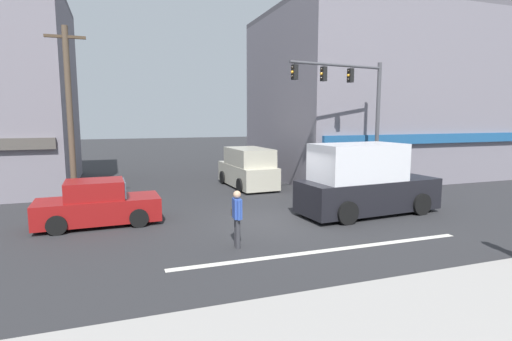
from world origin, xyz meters
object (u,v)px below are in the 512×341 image
(utility_pole_near_left, at_px, (70,119))
(street_tree, at_px, (321,123))
(pedestrian_mid_crossing, at_px, (237,215))
(box_truck_crossing_rightbound, at_px, (364,182))
(traffic_light_mast, at_px, (356,105))
(van_approaching_near, at_px, (248,169))
(sedan_crossing_center, at_px, (98,205))
(utility_pole_far_right, at_px, (357,113))

(utility_pole_near_left, bearing_deg, street_tree, 18.47)
(pedestrian_mid_crossing, bearing_deg, box_truck_crossing_rightbound, 20.59)
(traffic_light_mast, bearing_deg, van_approaching_near, 127.21)
(street_tree, relative_size, utility_pole_near_left, 0.72)
(box_truck_crossing_rightbound, xyz_separation_m, pedestrian_mid_crossing, (-5.79, -2.18, -0.30))
(street_tree, distance_m, van_approaching_near, 5.34)
(traffic_light_mast, height_order, sedan_crossing_center, traffic_light_mast)
(utility_pole_far_right, bearing_deg, pedestrian_mid_crossing, -136.24)
(utility_pole_far_right, bearing_deg, traffic_light_mast, -124.01)
(utility_pole_near_left, bearing_deg, pedestrian_mid_crossing, -50.33)
(utility_pole_near_left, distance_m, pedestrian_mid_crossing, 7.94)
(traffic_light_mast, bearing_deg, utility_pole_near_left, 175.08)
(traffic_light_mast, bearing_deg, utility_pole_far_right, 55.99)
(street_tree, relative_size, utility_pole_far_right, 0.66)
(traffic_light_mast, distance_m, van_approaching_near, 6.73)
(traffic_light_mast, relative_size, pedestrian_mid_crossing, 3.71)
(sedan_crossing_center, bearing_deg, street_tree, 26.94)
(traffic_light_mast, bearing_deg, pedestrian_mid_crossing, -145.91)
(box_truck_crossing_rightbound, relative_size, sedan_crossing_center, 1.38)
(utility_pole_far_right, bearing_deg, box_truck_crossing_rightbound, -121.38)
(utility_pole_near_left, xyz_separation_m, pedestrian_mid_crossing, (4.76, -5.74, -2.72))
(utility_pole_near_left, bearing_deg, utility_pole_far_right, 16.31)
(utility_pole_far_right, height_order, van_approaching_near, utility_pole_far_right)
(traffic_light_mast, distance_m, sedan_crossing_center, 11.47)
(pedestrian_mid_crossing, bearing_deg, traffic_light_mast, 34.09)
(utility_pole_near_left, xyz_separation_m, van_approaching_near, (8.20, 3.66, -2.67))
(utility_pole_far_right, relative_size, traffic_light_mast, 1.24)
(box_truck_crossing_rightbound, bearing_deg, pedestrian_mid_crossing, -159.41)
(street_tree, xyz_separation_m, utility_pole_near_left, (-12.91, -4.31, 0.24))
(utility_pole_near_left, distance_m, sedan_crossing_center, 3.58)
(sedan_crossing_center, relative_size, pedestrian_mid_crossing, 2.49)
(street_tree, distance_m, box_truck_crossing_rightbound, 8.51)
(street_tree, relative_size, box_truck_crossing_rightbound, 0.88)
(street_tree, height_order, utility_pole_far_right, utility_pole_far_right)
(sedan_crossing_center, height_order, pedestrian_mid_crossing, pedestrian_mid_crossing)
(box_truck_crossing_rightbound, relative_size, pedestrian_mid_crossing, 3.44)
(utility_pole_near_left, xyz_separation_m, box_truck_crossing_rightbound, (10.56, -3.57, -2.42))
(sedan_crossing_center, bearing_deg, traffic_light_mast, 4.15)
(utility_pole_far_right, height_order, traffic_light_mast, utility_pole_far_right)
(sedan_crossing_center, bearing_deg, van_approaching_near, 36.75)
(street_tree, distance_m, traffic_light_mast, 5.52)
(street_tree, relative_size, traffic_light_mast, 0.81)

